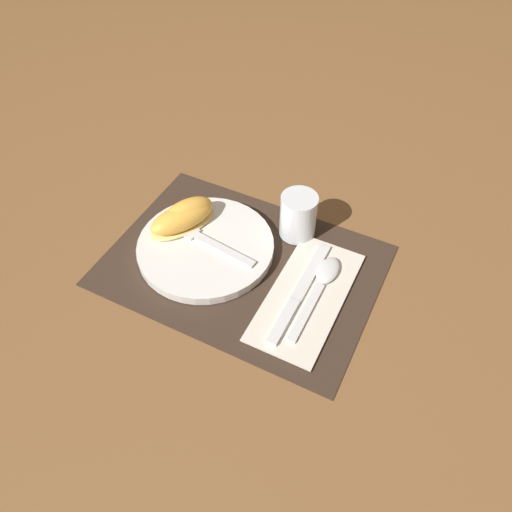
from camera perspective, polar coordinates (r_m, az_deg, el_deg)
name	(u,v)px	position (r m, az deg, el deg)	size (l,w,h in m)	color
ground_plane	(242,266)	(0.83, -1.56, -1.11)	(3.00, 3.00, 0.00)	brown
placemat	(242,265)	(0.83, -1.56, -1.02)	(0.44, 0.31, 0.00)	#38281E
plate	(205,248)	(0.84, -5.84, 0.95)	(0.23, 0.23, 0.02)	white
juice_glass	(298,218)	(0.85, 4.83, 4.39)	(0.06, 0.06, 0.08)	silver
napkin	(307,296)	(0.79, 5.84, -4.54)	(0.11, 0.24, 0.00)	silver
knife	(299,293)	(0.78, 4.93, -4.29)	(0.02, 0.21, 0.01)	silver
spoon	(322,281)	(0.80, 7.58, -2.85)	(0.03, 0.18, 0.01)	silver
fork	(200,237)	(0.85, -6.45, 2.13)	(0.19, 0.04, 0.00)	silver
citrus_wedge_0	(188,213)	(0.87, -7.77, 4.93)	(0.09, 0.10, 0.04)	#F4DB84
citrus_wedge_1	(182,219)	(0.86, -8.47, 4.22)	(0.11, 0.13, 0.04)	#F4DB84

